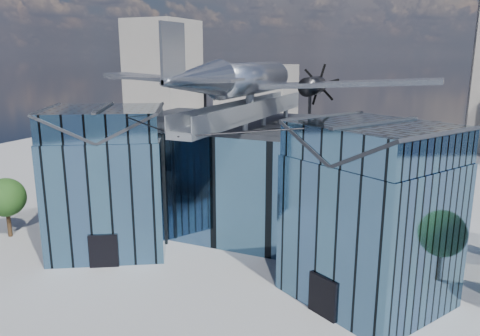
% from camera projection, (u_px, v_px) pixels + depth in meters
% --- Properties ---
extents(ground_plane, '(120.00, 120.00, 0.00)m').
position_uv_depth(ground_plane, '(230.00, 263.00, 36.49)').
color(ground_plane, gray).
extents(museum, '(32.88, 24.50, 17.60)m').
position_uv_depth(museum, '(258.00, 177.00, 40.35)').
color(museum, '#406483').
rests_on(museum, ground).
extents(bg_towers, '(77.00, 24.50, 26.00)m').
position_uv_depth(bg_towers, '(365.00, 91.00, 78.41)').
color(bg_towers, gray).
rests_on(bg_towers, ground).
extents(tree_plaza_w, '(4.51, 4.51, 5.35)m').
position_uv_depth(tree_plaza_w, '(6.00, 198.00, 41.03)').
color(tree_plaza_w, '#322214').
rests_on(tree_plaza_w, ground).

